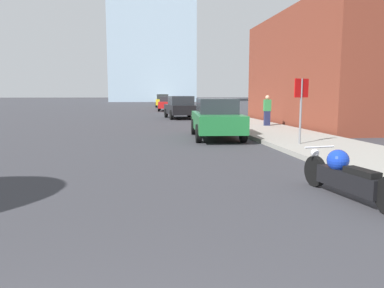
{
  "coord_description": "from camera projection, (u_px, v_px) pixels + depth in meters",
  "views": [
    {
      "loc": [
        0.38,
        -1.14,
        1.76
      ],
      "look_at": [
        1.39,
        5.94,
        0.8
      ],
      "focal_mm": 35.0,
      "sensor_mm": 36.0,
      "label": 1
    }
  ],
  "objects": [
    {
      "name": "sidewalk",
      "position": [
        193.0,
        109.0,
        41.42
      ],
      "size": [
        3.29,
        240.0,
        0.15
      ],
      "color": "gray",
      "rests_on": "ground_plane"
    },
    {
      "name": "parked_car_yellow",
      "position": [
        163.0,
        101.0,
        50.37
      ],
      "size": [
        2.08,
        4.46,
        1.75
      ],
      "rotation": [
        0.0,
        0.0,
        -0.06
      ],
      "color": "gold",
      "rests_on": "ground_plane"
    },
    {
      "name": "brick_storefront",
      "position": [
        349.0,
        70.0,
        21.06
      ],
      "size": [
        8.01,
        12.28,
        6.23
      ],
      "color": "brown",
      "rests_on": "ground_plane"
    },
    {
      "name": "pedestrian",
      "position": [
        267.0,
        110.0,
        19.16
      ],
      "size": [
        0.36,
        0.22,
        1.55
      ],
      "color": "#1E2347",
      "rests_on": "sidewalk"
    },
    {
      "name": "parked_car_black",
      "position": [
        181.0,
        107.0,
        27.1
      ],
      "size": [
        2.21,
        4.3,
        1.62
      ],
      "rotation": [
        0.0,
        0.0,
        0.07
      ],
      "color": "black",
      "rests_on": "ground_plane"
    },
    {
      "name": "parked_car_red",
      "position": [
        167.0,
        103.0,
        39.45
      ],
      "size": [
        2.14,
        4.71,
        1.54
      ],
      "rotation": [
        0.0,
        0.0,
        -0.1
      ],
      "color": "red",
      "rests_on": "ground_plane"
    },
    {
      "name": "stop_sign",
      "position": [
        301.0,
        100.0,
        12.04
      ],
      "size": [
        0.57,
        0.26,
        2.1
      ],
      "color": "slate",
      "rests_on": "sidewalk"
    },
    {
      "name": "motorcycle",
      "position": [
        346.0,
        175.0,
        6.31
      ],
      "size": [
        0.65,
        2.43,
        0.8
      ],
      "rotation": [
        0.0,
        0.0,
        0.14
      ],
      "color": "black",
      "rests_on": "ground_plane"
    },
    {
      "name": "parked_car_green",
      "position": [
        216.0,
        118.0,
        14.94
      ],
      "size": [
        2.12,
        4.65,
        1.58
      ],
      "rotation": [
        0.0,
        0.0,
        -0.08
      ],
      "color": "#1E6B33",
      "rests_on": "ground_plane"
    }
  ]
}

